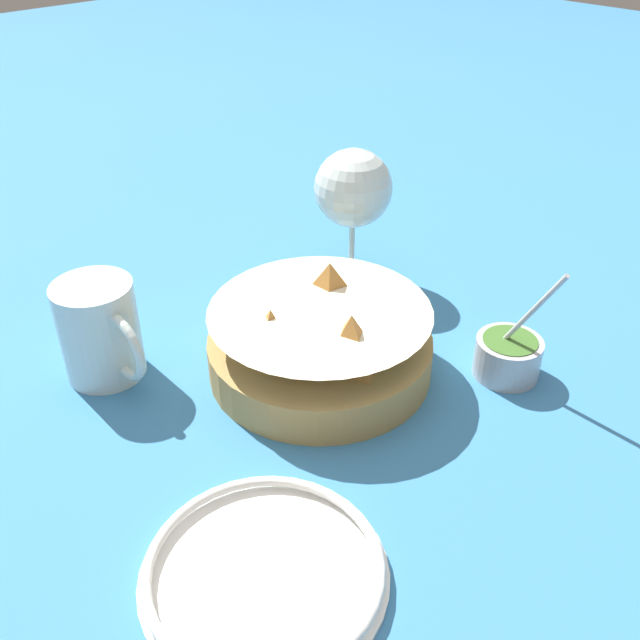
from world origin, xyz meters
name	(u,v)px	position (x,y,z in m)	size (l,w,h in m)	color
ground_plane	(333,350)	(0.00, 0.00, 0.00)	(4.00, 4.00, 0.00)	teal
food_basket	(320,343)	(0.02, -0.03, 0.03)	(0.22, 0.22, 0.10)	#B2894C
sauce_cup	(508,355)	(0.15, 0.09, 0.02)	(0.08, 0.06, 0.13)	#B7B7BC
wine_glass	(353,192)	(-0.09, 0.12, 0.11)	(0.09, 0.09, 0.16)	silver
beer_mug	(101,334)	(-0.13, -0.18, 0.05)	(0.11, 0.08, 0.10)	silver
side_plate	(264,570)	(0.16, -0.23, 0.01)	(0.18, 0.18, 0.01)	white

